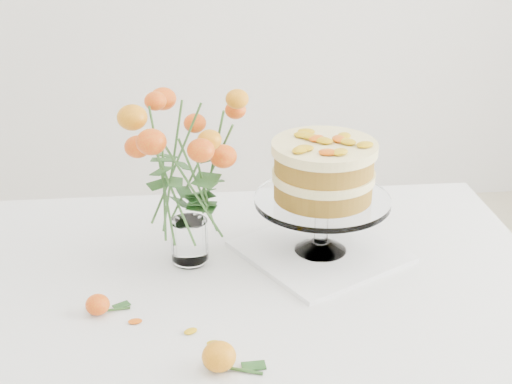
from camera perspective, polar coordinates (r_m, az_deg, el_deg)
table at (r=1.46m, az=-4.40°, el=-10.51°), size 1.43×0.93×0.76m
napkin at (r=1.54m, az=5.16°, el=-4.75°), size 0.40×0.40×0.01m
cake_stand at (r=1.46m, az=5.41°, el=1.25°), size 0.28×0.28×0.25m
rose_vase at (r=1.41m, az=-5.62°, el=2.44°), size 0.31×0.31×0.39m
loose_rose_near at (r=1.20m, az=-2.96°, el=-13.02°), size 0.10×0.06×0.05m
loose_rose_far at (r=1.36m, az=-12.54°, el=-8.79°), size 0.08×0.04×0.04m
stray_petal_a at (r=1.33m, az=-9.64°, el=-10.18°), size 0.03×0.02×0.00m
stray_petal_b at (r=1.30m, az=-5.26°, el=-11.04°), size 0.03×0.02×0.00m
stray_petal_c at (r=1.26m, az=-3.38°, el=-12.01°), size 0.03×0.02×0.00m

